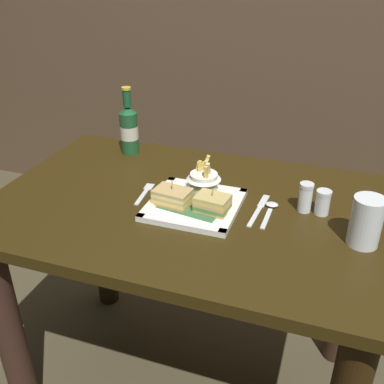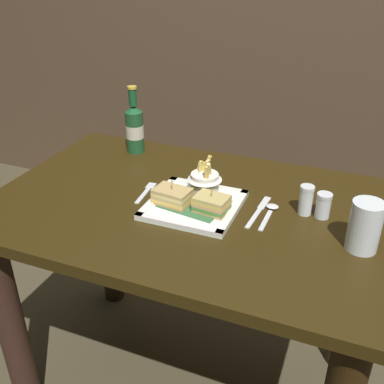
# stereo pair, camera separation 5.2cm
# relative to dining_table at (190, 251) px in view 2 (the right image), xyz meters

# --- Properties ---
(ground_plane) EXTENTS (6.00, 6.00, 0.00)m
(ground_plane) POSITION_rel_dining_table_xyz_m (0.00, 0.00, -0.56)
(ground_plane) COLOR #453D29
(dining_table) EXTENTS (1.11, 0.72, 0.72)m
(dining_table) POSITION_rel_dining_table_xyz_m (0.00, 0.00, 0.00)
(dining_table) COLOR black
(dining_table) RESTS_ON ground_plane
(square_plate) EXTENTS (0.24, 0.24, 0.02)m
(square_plate) POSITION_rel_dining_table_xyz_m (0.02, -0.02, 0.17)
(square_plate) COLOR white
(square_plate) RESTS_ON dining_table
(sandwich_half_left) EXTENTS (0.10, 0.08, 0.07)m
(sandwich_half_left) POSITION_rel_dining_table_xyz_m (-0.04, -0.04, 0.20)
(sandwich_half_left) COLOR tan
(sandwich_half_left) RESTS_ON square_plate
(sandwich_half_right) EXTENTS (0.09, 0.07, 0.06)m
(sandwich_half_right) POSITION_rel_dining_table_xyz_m (0.08, -0.04, 0.20)
(sandwich_half_right) COLOR tan
(sandwich_half_right) RESTS_ON square_plate
(fries_cup) EXTENTS (0.10, 0.10, 0.11)m
(fries_cup) POSITION_rel_dining_table_xyz_m (0.02, 0.05, 0.22)
(fries_cup) COLOR white
(fries_cup) RESTS_ON square_plate
(beer_bottle) EXTENTS (0.06, 0.06, 0.23)m
(beer_bottle) POSITION_rel_dining_table_xyz_m (-0.31, 0.26, 0.25)
(beer_bottle) COLOR #1E4F2B
(beer_bottle) RESTS_ON dining_table
(water_glass) EXTENTS (0.07, 0.07, 0.12)m
(water_glass) POSITION_rel_dining_table_xyz_m (0.45, -0.05, 0.22)
(water_glass) COLOR silver
(water_glass) RESTS_ON dining_table
(fork) EXTENTS (0.03, 0.13, 0.00)m
(fork) POSITION_rel_dining_table_xyz_m (-0.14, 0.01, 0.17)
(fork) COLOR silver
(fork) RESTS_ON dining_table
(knife) EXTENTS (0.03, 0.18, 0.00)m
(knife) POSITION_rel_dining_table_xyz_m (0.19, 0.03, 0.17)
(knife) COLOR silver
(knife) RESTS_ON dining_table
(spoon) EXTENTS (0.04, 0.14, 0.01)m
(spoon) POSITION_rel_dining_table_xyz_m (0.22, 0.03, 0.17)
(spoon) COLOR silver
(spoon) RESTS_ON dining_table
(salt_shaker) EXTENTS (0.04, 0.04, 0.08)m
(salt_shaker) POSITION_rel_dining_table_xyz_m (0.31, 0.06, 0.20)
(salt_shaker) COLOR silver
(salt_shaker) RESTS_ON dining_table
(pepper_shaker) EXTENTS (0.04, 0.04, 0.07)m
(pepper_shaker) POSITION_rel_dining_table_xyz_m (0.35, 0.06, 0.20)
(pepper_shaker) COLOR silver
(pepper_shaker) RESTS_ON dining_table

